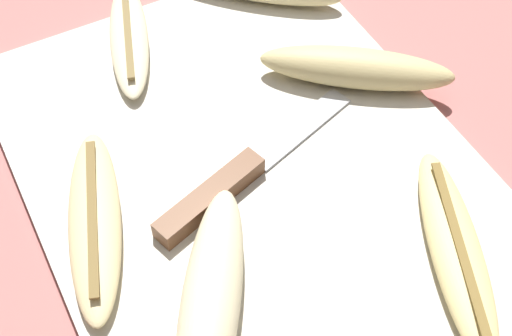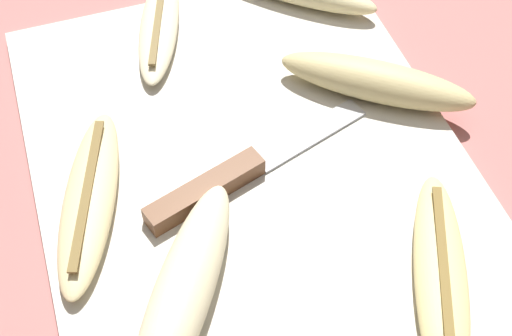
% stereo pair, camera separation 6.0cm
% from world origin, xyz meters
% --- Properties ---
extents(ground_plane, '(4.00, 4.00, 0.00)m').
position_xyz_m(ground_plane, '(0.00, 0.00, 0.00)').
color(ground_plane, '#B76B66').
extents(cutting_board, '(0.50, 0.37, 0.01)m').
position_xyz_m(cutting_board, '(0.00, 0.00, 0.01)').
color(cutting_board, beige).
rests_on(cutting_board, ground_plane).
extents(knife, '(0.09, 0.22, 0.02)m').
position_xyz_m(knife, '(0.00, -0.03, 0.02)').
color(knife, brown).
rests_on(knife, cutting_board).
extents(banana_bright_far, '(0.17, 0.09, 0.02)m').
position_xyz_m(banana_bright_far, '(-0.20, -0.03, 0.02)').
color(banana_bright_far, beige).
rests_on(banana_bright_far, cutting_board).
extents(banana_golden_short, '(0.19, 0.11, 0.02)m').
position_xyz_m(banana_golden_short, '(0.14, 0.10, 0.02)').
color(banana_golden_short, '#EDD689').
rests_on(banana_golden_short, cutting_board).
extents(banana_pale_long, '(0.19, 0.14, 0.04)m').
position_xyz_m(banana_pale_long, '(0.10, -0.09, 0.03)').
color(banana_pale_long, beige).
rests_on(banana_pale_long, cutting_board).
extents(banana_spotted_left, '(0.14, 0.17, 0.04)m').
position_xyz_m(banana_spotted_left, '(-0.05, 0.13, 0.03)').
color(banana_spotted_left, '#DBC684').
rests_on(banana_spotted_left, cutting_board).
extents(banana_ripe_center, '(0.19, 0.10, 0.02)m').
position_xyz_m(banana_ripe_center, '(-0.01, -0.14, 0.02)').
color(banana_ripe_center, beige).
rests_on(banana_ripe_center, cutting_board).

